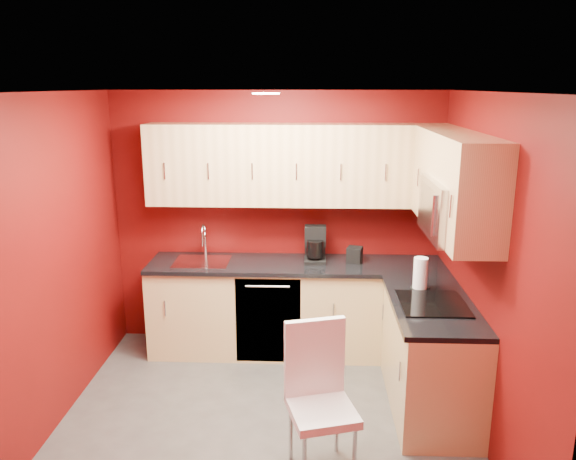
# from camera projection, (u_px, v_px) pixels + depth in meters

# --- Properties ---
(floor) EXTENTS (3.20, 3.20, 0.00)m
(floor) POSITION_uv_depth(u_px,v_px,m) (266.00, 419.00, 4.40)
(floor) COLOR #514F4C
(floor) RESTS_ON ground
(ceiling) EXTENTS (3.20, 3.20, 0.00)m
(ceiling) POSITION_uv_depth(u_px,v_px,m) (262.00, 92.00, 3.78)
(ceiling) COLOR white
(ceiling) RESTS_ON wall_back
(wall_back) EXTENTS (3.20, 0.00, 3.20)m
(wall_back) POSITION_uv_depth(u_px,v_px,m) (277.00, 220.00, 5.54)
(wall_back) COLOR #5E0908
(wall_back) RESTS_ON floor
(wall_front) EXTENTS (3.20, 0.00, 3.20)m
(wall_front) POSITION_uv_depth(u_px,v_px,m) (238.00, 369.00, 2.64)
(wall_front) COLOR #5E0908
(wall_front) RESTS_ON floor
(wall_left) EXTENTS (0.00, 3.00, 3.00)m
(wall_left) POSITION_uv_depth(u_px,v_px,m) (49.00, 265.00, 4.16)
(wall_left) COLOR #5E0908
(wall_left) RESTS_ON floor
(wall_right) EXTENTS (0.00, 3.00, 3.00)m
(wall_right) POSITION_uv_depth(u_px,v_px,m) (486.00, 271.00, 4.02)
(wall_right) COLOR #5E0908
(wall_right) RESTS_ON floor
(base_cabinets_back) EXTENTS (2.80, 0.60, 0.87)m
(base_cabinets_back) POSITION_uv_depth(u_px,v_px,m) (296.00, 309.00, 5.45)
(base_cabinets_back) COLOR #D4B979
(base_cabinets_back) RESTS_ON floor
(base_cabinets_right) EXTENTS (0.60, 1.30, 0.87)m
(base_cabinets_right) POSITION_uv_depth(u_px,v_px,m) (430.00, 357.00, 4.48)
(base_cabinets_right) COLOR #D4B979
(base_cabinets_right) RESTS_ON floor
(countertop_back) EXTENTS (2.80, 0.63, 0.04)m
(countertop_back) POSITION_uv_depth(u_px,v_px,m) (296.00, 265.00, 5.32)
(countertop_back) COLOR black
(countertop_back) RESTS_ON base_cabinets_back
(countertop_right) EXTENTS (0.63, 1.27, 0.04)m
(countertop_right) POSITION_uv_depth(u_px,v_px,m) (432.00, 305.00, 4.35)
(countertop_right) COLOR black
(countertop_right) RESTS_ON base_cabinets_right
(upper_cabinets_back) EXTENTS (2.80, 0.35, 0.75)m
(upper_cabinets_back) POSITION_uv_depth(u_px,v_px,m) (297.00, 165.00, 5.22)
(upper_cabinets_back) COLOR #DCB47D
(upper_cabinets_back) RESTS_ON wall_back
(upper_cabinets_right) EXTENTS (0.35, 1.55, 0.75)m
(upper_cabinets_right) POSITION_uv_depth(u_px,v_px,m) (453.00, 173.00, 4.30)
(upper_cabinets_right) COLOR #DCB47D
(upper_cabinets_right) RESTS_ON wall_right
(microwave) EXTENTS (0.42, 0.76, 0.42)m
(microwave) POSITION_uv_depth(u_px,v_px,m) (455.00, 209.00, 4.12)
(microwave) COLOR silver
(microwave) RESTS_ON upper_cabinets_right
(cooktop) EXTENTS (0.50, 0.55, 0.01)m
(cooktop) POSITION_uv_depth(u_px,v_px,m) (433.00, 303.00, 4.31)
(cooktop) COLOR black
(cooktop) RESTS_ON countertop_right
(sink) EXTENTS (0.52, 0.42, 0.35)m
(sink) POSITION_uv_depth(u_px,v_px,m) (202.00, 258.00, 5.36)
(sink) COLOR silver
(sink) RESTS_ON countertop_back
(dishwasher_front) EXTENTS (0.60, 0.02, 0.82)m
(dishwasher_front) POSITION_uv_depth(u_px,v_px,m) (268.00, 321.00, 5.18)
(dishwasher_front) COLOR black
(dishwasher_front) RESTS_ON base_cabinets_back
(downlight) EXTENTS (0.20, 0.20, 0.01)m
(downlight) POSITION_uv_depth(u_px,v_px,m) (266.00, 93.00, 4.07)
(downlight) COLOR white
(downlight) RESTS_ON ceiling
(coffee_maker) EXTENTS (0.20, 0.27, 0.34)m
(coffee_maker) POSITION_uv_depth(u_px,v_px,m) (315.00, 245.00, 5.31)
(coffee_maker) COLOR black
(coffee_maker) RESTS_ON countertop_back
(napkin_holder) EXTENTS (0.17, 0.17, 0.15)m
(napkin_holder) POSITION_uv_depth(u_px,v_px,m) (355.00, 255.00, 5.33)
(napkin_holder) COLOR black
(napkin_holder) RESTS_ON countertop_back
(paper_towel) EXTENTS (0.19, 0.19, 0.27)m
(paper_towel) POSITION_uv_depth(u_px,v_px,m) (420.00, 274.00, 4.60)
(paper_towel) COLOR white
(paper_towel) RESTS_ON countertop_right
(dining_chair) EXTENTS (0.52, 0.53, 1.03)m
(dining_chair) POSITION_uv_depth(u_px,v_px,m) (322.00, 403.00, 3.69)
(dining_chair) COLOR white
(dining_chair) RESTS_ON floor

